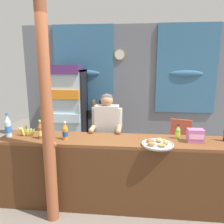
% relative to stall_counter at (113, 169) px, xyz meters
% --- Properties ---
extents(ground_plane, '(7.89, 7.89, 0.00)m').
position_rel_stall_counter_xyz_m(ground_plane, '(0.10, 0.90, -0.60)').
color(ground_plane, slate).
extents(back_wall_curtained, '(5.18, 0.22, 2.89)m').
position_rel_stall_counter_xyz_m(back_wall_curtained, '(0.11, 2.77, 0.90)').
color(back_wall_curtained, slate).
rests_on(back_wall_curtained, ground).
extents(stall_counter, '(3.12, 0.55, 0.97)m').
position_rel_stall_counter_xyz_m(stall_counter, '(0.00, 0.00, 0.00)').
color(stall_counter, brown).
rests_on(stall_counter, ground).
extents(timber_post, '(0.17, 0.15, 2.89)m').
position_rel_stall_counter_xyz_m(timber_post, '(-0.75, -0.28, 0.79)').
color(timber_post, '#995133').
rests_on(timber_post, ground).
extents(drink_fridge, '(0.76, 0.64, 1.96)m').
position_rel_stall_counter_xyz_m(drink_fridge, '(-1.24, 2.21, 0.48)').
color(drink_fridge, black).
rests_on(drink_fridge, ground).
extents(bottle_shelf_rack, '(0.48, 0.28, 1.14)m').
position_rel_stall_counter_xyz_m(bottle_shelf_rack, '(-0.46, 2.39, -0.00)').
color(bottle_shelf_rack, brown).
rests_on(bottle_shelf_rack, ground).
extents(plastic_lawn_chair, '(0.55, 0.55, 0.86)m').
position_rel_stall_counter_xyz_m(plastic_lawn_chair, '(1.29, 1.91, -0.10)').
color(plastic_lawn_chair, '#E5563D').
rests_on(plastic_lawn_chair, ground).
extents(shopkeeper, '(0.48, 0.42, 1.52)m').
position_rel_stall_counter_xyz_m(shopkeeper, '(-0.15, 0.61, 0.36)').
color(shopkeeper, '#28282D').
rests_on(shopkeeper, ground).
extents(soda_bottle_water, '(0.09, 0.09, 0.34)m').
position_rel_stall_counter_xyz_m(soda_bottle_water, '(-1.47, 0.08, 0.52)').
color(soda_bottle_water, silver).
rests_on(soda_bottle_water, stall_counter).
extents(soda_bottle_lime_soda, '(0.06, 0.06, 0.20)m').
position_rel_stall_counter_xyz_m(soda_bottle_lime_soda, '(0.87, 0.22, 0.46)').
color(soda_bottle_lime_soda, '#75C64C').
rests_on(soda_bottle_lime_soda, stall_counter).
extents(soda_bottle_orange_soda, '(0.07, 0.07, 0.25)m').
position_rel_stall_counter_xyz_m(soda_bottle_orange_soda, '(-0.64, 0.04, 0.48)').
color(soda_bottle_orange_soda, orange).
rests_on(soda_bottle_orange_soda, stall_counter).
extents(soda_bottle_iced_tea, '(0.07, 0.07, 0.26)m').
position_rel_stall_counter_xyz_m(soda_bottle_iced_tea, '(-0.99, 0.04, 0.49)').
color(soda_bottle_iced_tea, brown).
rests_on(soda_bottle_iced_tea, stall_counter).
extents(snack_box_wafer, '(0.20, 0.13, 0.17)m').
position_rel_stall_counter_xyz_m(snack_box_wafer, '(1.06, 0.10, 0.47)').
color(snack_box_wafer, '#B76699').
rests_on(snack_box_wafer, stall_counter).
extents(pastry_tray, '(0.40, 0.40, 0.07)m').
position_rel_stall_counter_xyz_m(pastry_tray, '(0.57, -0.08, 0.40)').
color(pastry_tray, '#BCBCC1').
rests_on(pastry_tray, stall_counter).
extents(banana_bunch, '(0.26, 0.06, 0.16)m').
position_rel_stall_counter_xyz_m(banana_bunch, '(-1.23, 0.13, 0.44)').
color(banana_bunch, '#CCC14C').
rests_on(banana_bunch, stall_counter).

